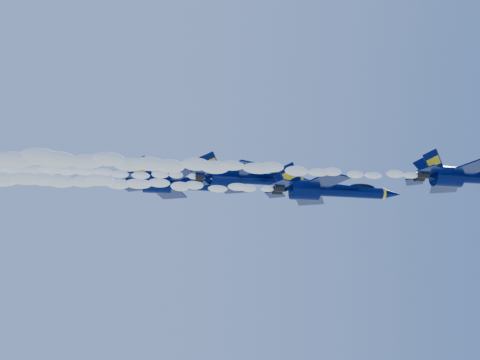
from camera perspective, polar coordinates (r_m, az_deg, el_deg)
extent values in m
ellipsoid|color=#010839|center=(71.38, 19.00, 0.29)|extent=(1.34, 2.32, 5.50)
cube|color=#010839|center=(69.34, 21.43, 1.16)|extent=(4.61, 5.46, 0.15)
cube|color=#010839|center=(74.98, 18.83, -0.59)|extent=(4.61, 5.46, 0.15)
cube|color=yellow|center=(75.57, 19.63, -0.57)|extent=(2.07, 4.30, 0.09)
cube|color=#010839|center=(70.20, 17.86, 1.64)|extent=(2.80, 0.88, 3.01)
cube|color=#010839|center=(71.70, 17.23, 1.15)|extent=(2.80, 0.88, 3.01)
cylinder|color=black|center=(69.54, 17.03, 0.54)|extent=(1.03, 0.95, 0.95)
cylinder|color=black|center=(70.49, 16.64, 0.24)|extent=(1.03, 0.95, 0.95)
cube|color=yellow|center=(72.97, 20.91, 0.69)|extent=(9.45, 0.30, 0.07)
ellipsoid|color=white|center=(63.43, -2.00, 1.26)|extent=(44.74, 1.92, 1.72)
cylinder|color=#010839|center=(76.94, 10.40, -1.13)|extent=(8.51, 1.42, 1.42)
ellipsoid|color=#010839|center=(75.16, 6.12, -0.95)|extent=(1.47, 2.55, 6.05)
cone|color=#010839|center=(78.93, 14.16, -1.31)|extent=(2.46, 1.42, 1.42)
cylinder|color=yellow|center=(78.50, 13.39, -1.28)|extent=(0.33, 1.47, 1.47)
ellipsoid|color=black|center=(77.71, 11.49, -0.69)|extent=(3.40, 1.11, 0.94)
cube|color=yellow|center=(77.62, 11.50, -0.89)|extent=(3.97, 0.95, 0.17)
cube|color=#010839|center=(72.21, 8.21, -0.07)|extent=(5.07, 6.01, 0.17)
cube|color=#010839|center=(79.10, 6.59, -1.81)|extent=(5.07, 6.01, 0.17)
cube|color=yellow|center=(72.64, 9.20, -0.06)|extent=(2.28, 4.74, 0.09)
cube|color=yellow|center=(79.49, 7.50, -1.78)|extent=(2.28, 4.74, 0.09)
cube|color=#010839|center=(74.20, 4.73, 0.44)|extent=(3.08, 0.97, 3.32)
cube|color=#010839|center=(76.02, 4.37, -0.05)|extent=(3.08, 0.97, 3.32)
cylinder|color=black|center=(73.79, 3.77, -0.72)|extent=(1.13, 1.04, 1.04)
cylinder|color=black|center=(74.92, 3.56, -1.00)|extent=(1.13, 1.04, 1.04)
cube|color=yellow|center=(76.27, 8.36, -0.50)|extent=(10.40, 0.33, 0.08)
ellipsoid|color=white|center=(72.75, -14.15, -0.16)|extent=(44.74, 2.11, 1.90)
cylinder|color=#010839|center=(80.98, 2.78, 0.00)|extent=(8.64, 1.44, 1.44)
ellipsoid|color=#010839|center=(79.95, -1.47, 0.20)|extent=(1.50, 2.59, 6.15)
cone|color=#010839|center=(82.29, 6.57, -0.21)|extent=(2.50, 1.44, 1.44)
cylinder|color=yellow|center=(81.99, 5.80, -0.16)|extent=(0.34, 1.50, 1.50)
ellipsoid|color=black|center=(81.56, 3.89, 0.42)|extent=(3.46, 1.12, 0.95)
cube|color=yellow|center=(81.46, 3.89, 0.23)|extent=(4.03, 0.96, 0.17)
cube|color=#010839|center=(76.64, 0.22, 1.08)|extent=(5.15, 6.10, 0.17)
cube|color=#010839|center=(83.81, -0.66, -0.68)|extent=(5.15, 6.10, 0.17)
cube|color=yellow|center=(76.89, 1.21, 1.09)|extent=(2.32, 4.81, 0.10)
cube|color=yellow|center=(84.04, 0.24, -0.66)|extent=(2.32, 4.81, 0.10)
cube|color=#010839|center=(79.26, -2.87, 1.53)|extent=(3.13, 0.99, 3.37)
cube|color=#010839|center=(81.14, -3.03, 1.04)|extent=(3.13, 0.99, 3.37)
cylinder|color=black|center=(78.98, -3.82, 0.44)|extent=(1.15, 1.06, 1.06)
cylinder|color=black|center=(80.16, -3.91, 0.15)|extent=(1.15, 1.06, 1.06)
cube|color=yellow|center=(80.69, 0.77, 0.61)|extent=(10.56, 0.34, 0.08)
ellipsoid|color=white|center=(80.73, -20.22, 0.94)|extent=(44.74, 2.14, 1.93)
cylinder|color=#010839|center=(88.77, -3.43, -0.51)|extent=(9.83, 1.64, 1.64)
ellipsoid|color=#010839|center=(88.35, -7.87, -0.31)|extent=(1.70, 2.95, 6.99)
cone|color=#010839|center=(89.60, 0.60, -0.72)|extent=(2.84, 1.64, 1.64)
cylinder|color=yellow|center=(89.39, -0.23, -0.68)|extent=(0.38, 1.70, 1.70)
ellipsoid|color=black|center=(89.23, -2.24, -0.07)|extent=(3.93, 1.28, 1.08)
cube|color=yellow|center=(89.12, -2.24, -0.27)|extent=(4.59, 1.09, 0.20)
cube|color=#010839|center=(84.30, -6.44, 0.58)|extent=(5.86, 6.94, 0.20)
cube|color=#010839|center=(92.59, -6.75, -1.19)|extent=(5.86, 6.94, 0.20)
cube|color=yellow|center=(84.41, -5.40, 0.59)|extent=(2.63, 5.47, 0.11)
cube|color=yellow|center=(92.69, -5.81, -1.17)|extent=(2.63, 5.47, 0.11)
cube|color=#010839|center=(87.80, -9.37, 1.05)|extent=(3.56, 1.12, 3.83)
cube|color=#010839|center=(89.97, -9.38, 0.56)|extent=(3.56, 1.12, 3.83)
cylinder|color=black|center=(87.67, -10.36, -0.07)|extent=(1.31, 1.20, 1.20)
cylinder|color=black|center=(89.02, -10.35, -0.36)|extent=(1.31, 1.20, 1.20)
cube|color=yellow|center=(88.78, -5.53, 0.12)|extent=(12.02, 0.38, 0.09)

